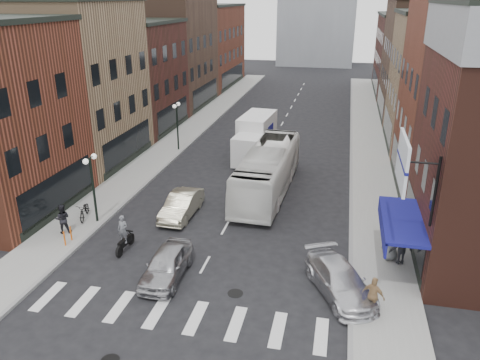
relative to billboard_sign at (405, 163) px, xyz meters
name	(u,v)px	position (x,y,z in m)	size (l,w,h in m)	color
ground	(199,276)	(-8.59, -0.50, -6.13)	(160.00, 160.00, 0.00)	black
sidewalk_left	(182,136)	(-17.09, 21.50, -6.06)	(3.00, 74.00, 0.15)	gray
sidewalk_right	(369,148)	(-0.09, 21.50, -6.06)	(3.00, 74.00, 0.15)	gray
curb_left	(197,138)	(-15.59, 21.50, -6.13)	(0.20, 74.00, 0.16)	gray
curb_right	(351,148)	(-1.59, 21.50, -6.13)	(0.20, 74.00, 0.16)	gray
crosswalk_stripes	(177,315)	(-8.59, -3.50, -6.13)	(12.00, 2.20, 0.01)	silver
bldg_left_mid_a	(63,83)	(-23.58, 13.50, 0.02)	(10.30, 10.20, 12.30)	#917150
bldg_left_mid_b	(122,76)	(-23.58, 23.50, -0.98)	(10.30, 10.20, 10.30)	#411F17
bldg_left_far_a	(163,48)	(-23.58, 34.50, 0.52)	(10.30, 12.20, 13.30)	#493124
bldg_left_far_b	(199,46)	(-23.58, 48.50, -0.48)	(10.30, 16.20, 11.30)	brown
bldg_right_mid_b	(456,82)	(6.41, 23.50, -0.48)	(10.30, 10.20, 11.30)	#917150
bldg_right_far_a	(435,60)	(6.41, 34.50, 0.02)	(10.30, 12.20, 12.30)	#493124
bldg_right_far_b	(417,54)	(6.41, 48.50, -0.98)	(10.30, 16.20, 10.30)	#411F17
awning_blue	(398,221)	(0.34, 2.00, -3.50)	(1.80, 5.00, 0.78)	navy
billboard_sign	(405,163)	(0.00, 0.00, 0.00)	(1.52, 3.00, 3.70)	black
streetlamp_near	(92,176)	(-15.99, 3.50, -3.22)	(0.32, 1.22, 4.11)	black
streetlamp_far	(177,117)	(-15.99, 17.50, -3.22)	(0.32, 1.22, 4.11)	black
bike_rack	(68,236)	(-16.19, 0.80, -5.58)	(0.08, 0.68, 0.80)	#D8590C
box_truck	(255,137)	(-9.40, 17.60, -4.53)	(2.67, 7.59, 3.24)	white
motorcycle_rider	(124,235)	(-13.02, 0.92, -5.19)	(0.57, 1.97, 2.01)	black
transit_bus	(268,170)	(-7.10, 10.24, -4.57)	(2.62, 11.21, 3.12)	white
sedan_left_near	(167,264)	(-10.00, -0.93, -5.43)	(1.66, 4.13, 1.41)	#A7A8AC
sedan_left_far	(182,205)	(-11.51, 5.50, -5.43)	(1.49, 4.28, 1.41)	beige
curb_car	(340,280)	(-2.09, -0.50, -5.46)	(1.90, 4.67, 1.35)	silver
parked_bicycle	(84,210)	(-16.86, 3.68, -5.49)	(0.66, 1.88, 0.99)	black
ped_left_solo	(62,219)	(-17.05, 1.79, -5.15)	(0.81, 0.47, 1.67)	black
ped_right_a	(402,247)	(0.73, 2.49, -5.08)	(1.16, 0.57, 1.80)	black
ped_right_b	(373,295)	(-0.75, -1.75, -5.16)	(0.96, 0.48, 1.64)	#9A774E
ped_right_c	(392,242)	(0.28, 2.78, -5.04)	(0.92, 0.60, 1.89)	slate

